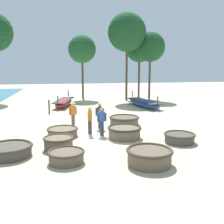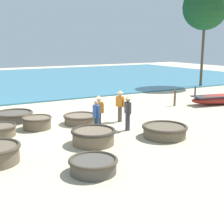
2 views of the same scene
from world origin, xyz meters
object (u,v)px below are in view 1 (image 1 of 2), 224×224
(coracle_beside_post, at_px, (149,156))
(coracle_far_right, at_px, (124,120))
(tree_center, at_px, (139,48))
(fisherman_standing_right, at_px, (73,112))
(fisherman_hauling, at_px, (100,113))
(fisherman_standing_left, at_px, (90,117))
(coracle_nearest, at_px, (63,132))
(long_boat_green_hull, at_px, (64,102))
(tree_left_mid, at_px, (82,49))
(tree_right_mid, at_px, (150,47))
(long_boat_ochre_hull, at_px, (144,103))
(coracle_upturned, at_px, (58,142))
(tree_rightmost, at_px, (127,32))
(coracle_weathered, at_px, (9,150))
(coracle_front_right, at_px, (124,132))
(fisherman_crouching, at_px, (102,121))
(mooring_post_shoreline, at_px, (49,106))
(coracle_far_left, at_px, (66,156))
(coracle_tilted, at_px, (180,137))

(coracle_beside_post, relative_size, coracle_far_right, 0.93)
(tree_center, bearing_deg, fisherman_standing_right, -120.13)
(fisherman_hauling, bearing_deg, fisherman_standing_left, -121.67)
(coracle_nearest, height_order, long_boat_green_hull, long_boat_green_hull)
(tree_left_mid, distance_m, tree_right_mid, 7.66)
(fisherman_standing_right, relative_size, tree_center, 0.23)
(long_boat_ochre_hull, xyz_separation_m, tree_right_mid, (2.17, 5.25, 5.41))
(fisherman_standing_left, bearing_deg, coracle_upturned, -124.08)
(fisherman_standing_right, height_order, tree_rightmost, tree_rightmost)
(coracle_nearest, height_order, coracle_far_right, coracle_far_right)
(coracle_far_right, bearing_deg, long_boat_ochre_hull, 63.90)
(coracle_far_right, relative_size, fisherman_standing_left, 1.20)
(coracle_weathered, relative_size, fisherman_standing_right, 1.21)
(long_boat_green_hull, bearing_deg, coracle_front_right, -73.65)
(long_boat_green_hull, relative_size, fisherman_standing_right, 3.09)
(coracle_front_right, xyz_separation_m, fisherman_crouching, (-1.14, 0.72, 0.50))
(coracle_far_right, bearing_deg, coracle_upturned, -132.62)
(long_boat_green_hull, distance_m, mooring_post_shoreline, 3.57)
(coracle_beside_post, distance_m, tree_right_mid, 20.73)
(fisherman_crouching, bearing_deg, coracle_nearest, 175.75)
(mooring_post_shoreline, bearing_deg, fisherman_standing_right, -71.00)
(coracle_far_left, distance_m, tree_left_mid, 21.01)
(fisherman_crouching, height_order, tree_rightmost, tree_rightmost)
(fisherman_hauling, height_order, tree_center, tree_center)
(tree_rightmost, bearing_deg, coracle_weathered, -118.11)
(long_boat_ochre_hull, distance_m, tree_right_mid, 7.85)
(coracle_front_right, height_order, tree_rightmost, tree_rightmost)
(coracle_beside_post, height_order, tree_center, tree_center)
(mooring_post_shoreline, bearing_deg, tree_right_mid, 33.26)
(fisherman_standing_right, distance_m, tree_left_mid, 15.03)
(coracle_front_right, height_order, coracle_far_right, coracle_front_right)
(tree_center, bearing_deg, fisherman_crouching, -112.07)
(long_boat_green_hull, bearing_deg, coracle_far_left, -88.83)
(coracle_weathered, xyz_separation_m, tree_right_mid, (11.70, 17.16, 5.50))
(coracle_tilted, bearing_deg, fisherman_standing_left, 150.71)
(fisherman_crouching, distance_m, tree_rightmost, 16.12)
(long_boat_ochre_hull, distance_m, tree_center, 8.76)
(fisherman_crouching, xyz_separation_m, fisherman_standing_left, (-0.63, 0.45, 0.12))
(coracle_far_left, relative_size, mooring_post_shoreline, 1.39)
(fisherman_standing_left, bearing_deg, long_boat_ochre_hull, 56.69)
(coracle_weathered, relative_size, tree_right_mid, 0.27)
(coracle_far_left, xyz_separation_m, fisherman_standing_right, (0.41, 6.02, 0.69))
(fisherman_standing_right, distance_m, tree_rightmost, 14.79)
(coracle_front_right, bearing_deg, fisherman_crouching, 147.72)
(tree_rightmost, bearing_deg, fisherman_standing_left, -110.83)
(tree_center, bearing_deg, fisherman_standing_left, -114.60)
(coracle_tilted, height_order, mooring_post_shoreline, mooring_post_shoreline)
(coracle_front_right, height_order, tree_right_mid, tree_right_mid)
(coracle_upturned, xyz_separation_m, long_boat_green_hull, (0.07, 12.90, 0.05))
(coracle_tilted, xyz_separation_m, tree_rightmost, (0.81, 16.08, 6.99))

